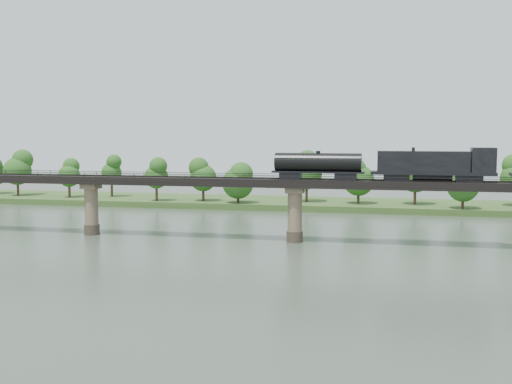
# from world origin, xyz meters

# --- Properties ---
(ground) EXTENTS (400.00, 400.00, 0.00)m
(ground) POSITION_xyz_m (0.00, 0.00, 0.00)
(ground) COLOR #334133
(ground) RESTS_ON ground
(far_bank) EXTENTS (300.00, 24.00, 1.60)m
(far_bank) POSITION_xyz_m (0.00, 85.00, 0.80)
(far_bank) COLOR #304E1F
(far_bank) RESTS_ON ground
(bridge) EXTENTS (236.00, 30.00, 11.50)m
(bridge) POSITION_xyz_m (0.00, 30.00, 5.46)
(bridge) COLOR #473A2D
(bridge) RESTS_ON ground
(bridge_superstructure) EXTENTS (220.00, 4.90, 0.75)m
(bridge_superstructure) POSITION_xyz_m (0.00, 30.00, 11.79)
(bridge_superstructure) COLOR black
(bridge_superstructure) RESTS_ON bridge
(far_treeline) EXTENTS (289.06, 17.54, 13.60)m
(far_treeline) POSITION_xyz_m (-8.21, 80.52, 8.83)
(far_treeline) COLOR #382619
(far_treeline) RESTS_ON far_bank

